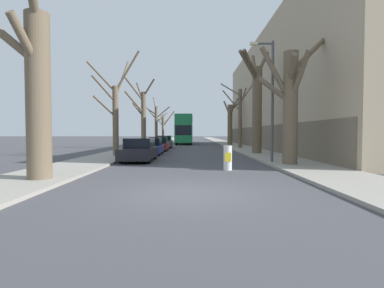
{
  "coord_description": "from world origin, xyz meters",
  "views": [
    {
      "loc": [
        0.14,
        -8.76,
        1.78
      ],
      "look_at": [
        0.32,
        33.87,
        0.2
      ],
      "focal_mm": 28.0,
      "sensor_mm": 36.0,
      "label": 1
    }
  ],
  "objects_px": {
    "street_tree_right_1": "(255,104)",
    "street_tree_right_3": "(229,122)",
    "parked_car_1": "(150,147)",
    "parked_car_3": "(162,142)",
    "traffic_bollard": "(226,158)",
    "lamp_post": "(269,95)",
    "street_tree_right_2": "(238,115)",
    "parked_car_0": "(138,150)",
    "street_tree_right_0": "(289,102)",
    "street_tree_left_0": "(34,89)",
    "street_tree_left_2": "(141,115)",
    "parked_car_2": "(157,144)",
    "street_tree_left_1": "(114,111)",
    "street_tree_left_4": "(162,127)",
    "street_tree_left_3": "(155,122)",
    "double_decker_bus": "(183,128)"
  },
  "relations": [
    {
      "from": "street_tree_left_3",
      "to": "street_tree_left_4",
      "type": "relative_size",
      "value": 1.24
    },
    {
      "from": "parked_car_3",
      "to": "lamp_post",
      "type": "height_order",
      "value": "lamp_post"
    },
    {
      "from": "parked_car_1",
      "to": "traffic_bollard",
      "type": "height_order",
      "value": "parked_car_1"
    },
    {
      "from": "street_tree_right_3",
      "to": "traffic_bollard",
      "type": "xyz_separation_m",
      "value": [
        -3.76,
        -28.21,
        -2.79
      ]
    },
    {
      "from": "street_tree_left_0",
      "to": "parked_car_2",
      "type": "xyz_separation_m",
      "value": [
        2.24,
        18.92,
        -2.7
      ]
    },
    {
      "from": "parked_car_1",
      "to": "traffic_bollard",
      "type": "distance_m",
      "value": 11.35
    },
    {
      "from": "lamp_post",
      "to": "traffic_bollard",
      "type": "height_order",
      "value": "lamp_post"
    },
    {
      "from": "parked_car_1",
      "to": "street_tree_right_0",
      "type": "bearing_deg",
      "value": -44.44
    },
    {
      "from": "street_tree_left_2",
      "to": "parked_car_3",
      "type": "height_order",
      "value": "street_tree_left_2"
    },
    {
      "from": "double_decker_bus",
      "to": "parked_car_0",
      "type": "bearing_deg",
      "value": -94.12
    },
    {
      "from": "parked_car_3",
      "to": "traffic_bollard",
      "type": "bearing_deg",
      "value": -76.61
    },
    {
      "from": "parked_car_0",
      "to": "lamp_post",
      "type": "relative_size",
      "value": 0.65
    },
    {
      "from": "street_tree_right_1",
      "to": "street_tree_right_3",
      "type": "relative_size",
      "value": 1.23
    },
    {
      "from": "street_tree_left_0",
      "to": "street_tree_right_3",
      "type": "bearing_deg",
      "value": 70.75
    },
    {
      "from": "street_tree_left_1",
      "to": "parked_car_3",
      "type": "height_order",
      "value": "street_tree_left_1"
    },
    {
      "from": "parked_car_1",
      "to": "parked_car_3",
      "type": "height_order",
      "value": "parked_car_3"
    },
    {
      "from": "street_tree_left_4",
      "to": "parked_car_3",
      "type": "relative_size",
      "value": 1.53
    },
    {
      "from": "street_tree_left_0",
      "to": "street_tree_left_3",
      "type": "bearing_deg",
      "value": 89.89
    },
    {
      "from": "street_tree_left_1",
      "to": "street_tree_left_4",
      "type": "xyz_separation_m",
      "value": [
        0.11,
        36.34,
        -0.34
      ]
    },
    {
      "from": "street_tree_left_0",
      "to": "street_tree_left_2",
      "type": "distance_m",
      "value": 24.05
    },
    {
      "from": "parked_car_2",
      "to": "street_tree_left_3",
      "type": "bearing_deg",
      "value": 97.51
    },
    {
      "from": "street_tree_left_2",
      "to": "parked_car_0",
      "type": "distance_m",
      "value": 16.36
    },
    {
      "from": "double_decker_bus",
      "to": "parked_car_2",
      "type": "xyz_separation_m",
      "value": [
        -2.11,
        -18.61,
        -1.92
      ]
    },
    {
      "from": "street_tree_right_3",
      "to": "parked_car_1",
      "type": "height_order",
      "value": "street_tree_right_3"
    },
    {
      "from": "street_tree_left_0",
      "to": "parked_car_1",
      "type": "distance_m",
      "value": 14.04
    },
    {
      "from": "street_tree_left_2",
      "to": "parked_car_2",
      "type": "bearing_deg",
      "value": -64.84
    },
    {
      "from": "parked_car_1",
      "to": "parked_car_2",
      "type": "relative_size",
      "value": 0.97
    },
    {
      "from": "street_tree_left_2",
      "to": "street_tree_left_3",
      "type": "distance_m",
      "value": 11.4
    },
    {
      "from": "street_tree_left_3",
      "to": "lamp_post",
      "type": "xyz_separation_m",
      "value": [
        10.06,
        -28.88,
        0.58
      ]
    },
    {
      "from": "street_tree_right_2",
      "to": "street_tree_left_1",
      "type": "bearing_deg",
      "value": -133.95
    },
    {
      "from": "parked_car_1",
      "to": "street_tree_right_1",
      "type": "bearing_deg",
      "value": 1.5
    },
    {
      "from": "street_tree_left_0",
      "to": "street_tree_right_1",
      "type": "bearing_deg",
      "value": 51.78
    },
    {
      "from": "street_tree_left_2",
      "to": "parked_car_1",
      "type": "distance_m",
      "value": 11.19
    },
    {
      "from": "street_tree_right_0",
      "to": "parked_car_0",
      "type": "relative_size",
      "value": 1.55
    },
    {
      "from": "street_tree_left_0",
      "to": "parked_car_0",
      "type": "distance_m",
      "value": 8.89
    },
    {
      "from": "street_tree_right_0",
      "to": "traffic_bollard",
      "type": "height_order",
      "value": "street_tree_right_0"
    },
    {
      "from": "street_tree_right_0",
      "to": "parked_car_1",
      "type": "distance_m",
      "value": 12.34
    },
    {
      "from": "parked_car_0",
      "to": "street_tree_right_2",
      "type": "bearing_deg",
      "value": 59.33
    },
    {
      "from": "street_tree_right_0",
      "to": "traffic_bollard",
      "type": "relative_size",
      "value": 6.08
    },
    {
      "from": "street_tree_left_4",
      "to": "traffic_bollard",
      "type": "xyz_separation_m",
      "value": [
        7.28,
        -44.28,
        -2.44
      ]
    },
    {
      "from": "street_tree_left_0",
      "to": "street_tree_left_2",
      "type": "xyz_separation_m",
      "value": [
        -0.16,
        24.04,
        0.49
      ]
    },
    {
      "from": "street_tree_right_0",
      "to": "parked_car_3",
      "type": "distance_m",
      "value": 21.46
    },
    {
      "from": "street_tree_right_2",
      "to": "street_tree_left_0",
      "type": "bearing_deg",
      "value": -115.58
    },
    {
      "from": "street_tree_right_3",
      "to": "street_tree_right_2",
      "type": "bearing_deg",
      "value": -90.85
    },
    {
      "from": "street_tree_left_0",
      "to": "street_tree_left_3",
      "type": "relative_size",
      "value": 1.01
    },
    {
      "from": "street_tree_right_3",
      "to": "parked_car_0",
      "type": "bearing_deg",
      "value": -110.57
    },
    {
      "from": "street_tree_right_3",
      "to": "traffic_bollard",
      "type": "distance_m",
      "value": 28.6
    },
    {
      "from": "parked_car_3",
      "to": "street_tree_left_0",
      "type": "bearing_deg",
      "value": -95.2
    },
    {
      "from": "street_tree_right_3",
      "to": "parked_car_2",
      "type": "height_order",
      "value": "street_tree_right_3"
    },
    {
      "from": "street_tree_left_1",
      "to": "street_tree_right_2",
      "type": "relative_size",
      "value": 1.02
    }
  ]
}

